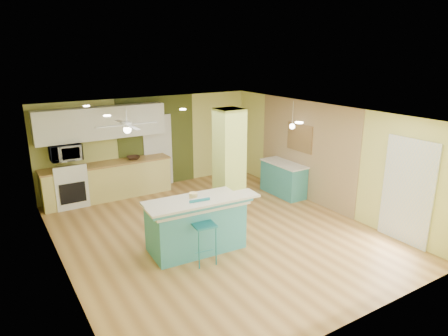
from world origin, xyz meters
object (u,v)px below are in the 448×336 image
(fruit_bowl, at_px, (133,158))
(canister, at_px, (193,197))
(bar_stool, at_px, (202,221))
(side_counter, at_px, (283,179))
(peninsula, at_px, (196,224))

(fruit_bowl, distance_m, canister, 3.57)
(bar_stool, height_order, canister, bar_stool)
(side_counter, bearing_deg, canister, -157.10)
(peninsula, xyz_separation_m, bar_stool, (-0.12, -0.46, 0.26))
(bar_stool, distance_m, side_counter, 4.02)
(side_counter, bearing_deg, peninsula, -156.35)
(peninsula, height_order, bar_stool, bar_stool)
(peninsula, relative_size, canister, 12.51)
(peninsula, relative_size, bar_stool, 1.81)
(peninsula, height_order, side_counter, peninsula)
(bar_stool, relative_size, side_counter, 0.87)
(side_counter, relative_size, canister, 7.95)
(peninsula, height_order, fruit_bowl, peninsula)
(bar_stool, relative_size, fruit_bowl, 3.41)
(fruit_bowl, relative_size, canister, 2.02)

